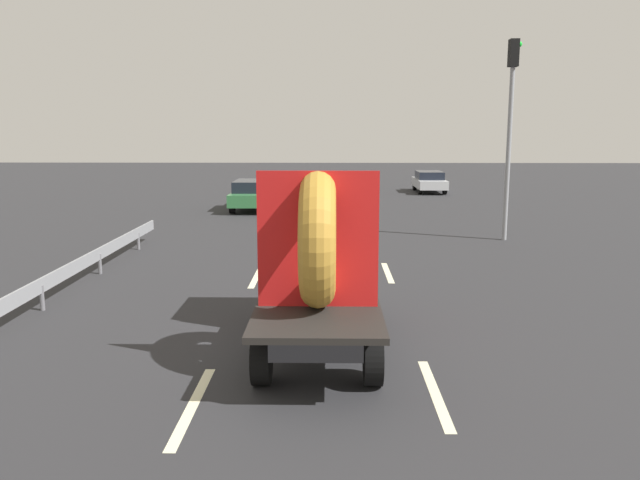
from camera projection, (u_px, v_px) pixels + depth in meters
ground_plane at (310, 332)px, 12.20m from camera, size 120.00×120.00×0.00m
flatbed_truck at (320, 256)px, 11.58m from camera, size 2.02×5.17×3.24m
distant_sedan at (253, 194)px, 30.32m from camera, size 1.86×4.34×1.42m
traffic_light at (511, 114)px, 21.50m from camera, size 0.42×0.36×6.80m
guardrail at (73, 269)px, 15.28m from camera, size 0.10×13.87×0.71m
lane_dash_left_near at (193, 405)px, 8.99m from camera, size 0.16×2.70×0.01m
lane_dash_left_far at (257, 276)px, 16.81m from camera, size 0.16×2.64×0.01m
lane_dash_right_near at (435, 393)px, 9.40m from camera, size 0.16×2.56×0.01m
lane_dash_right_far at (388, 273)px, 17.21m from camera, size 0.16×2.42×0.01m
oncoming_car at (429, 181)px, 38.60m from camera, size 1.67×3.91×1.27m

